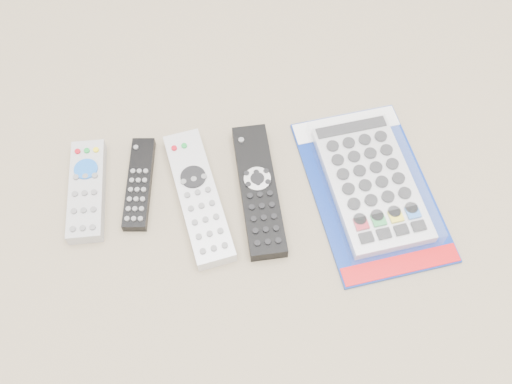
{
  "coord_description": "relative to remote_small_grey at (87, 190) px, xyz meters",
  "views": [
    {
      "loc": [
        -0.04,
        -0.45,
        0.77
      ],
      "look_at": [
        0.01,
        -0.02,
        0.01
      ],
      "focal_mm": 40.0,
      "sensor_mm": 36.0,
      "label": 1
    }
  ],
  "objects": [
    {
      "name": "remote_slim_black",
      "position": [
        0.08,
        0.0,
        -0.0
      ],
      "size": [
        0.05,
        0.16,
        0.02
      ],
      "rotation": [
        0.0,
        0.0,
        -0.11
      ],
      "color": "black",
      "rests_on": "ground"
    },
    {
      "name": "remote_silver_dvd",
      "position": [
        0.17,
        -0.03,
        0.0
      ],
      "size": [
        0.1,
        0.24,
        0.03
      ],
      "rotation": [
        0.0,
        0.0,
        0.18
      ],
      "color": "silver",
      "rests_on": "ground"
    },
    {
      "name": "remote_small_grey",
      "position": [
        0.0,
        0.0,
        0.0
      ],
      "size": [
        0.05,
        0.17,
        0.03
      ],
      "rotation": [
        0.0,
        0.0,
        -0.01
      ],
      "color": "#A6A5A8",
      "rests_on": "ground"
    },
    {
      "name": "remote_large_black",
      "position": [
        0.26,
        -0.03,
        -0.0
      ],
      "size": [
        0.06,
        0.23,
        0.02
      ],
      "rotation": [
        0.0,
        0.0,
        0.02
      ],
      "color": "black",
      "rests_on": "ground"
    },
    {
      "name": "jumbo_remote_packaged",
      "position": [
        0.43,
        -0.04,
        0.01
      ],
      "size": [
        0.21,
        0.31,
        0.04
      ],
      "rotation": [
        0.0,
        0.0,
        0.12
      ],
      "color": "navy",
      "rests_on": "ground"
    }
  ]
}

